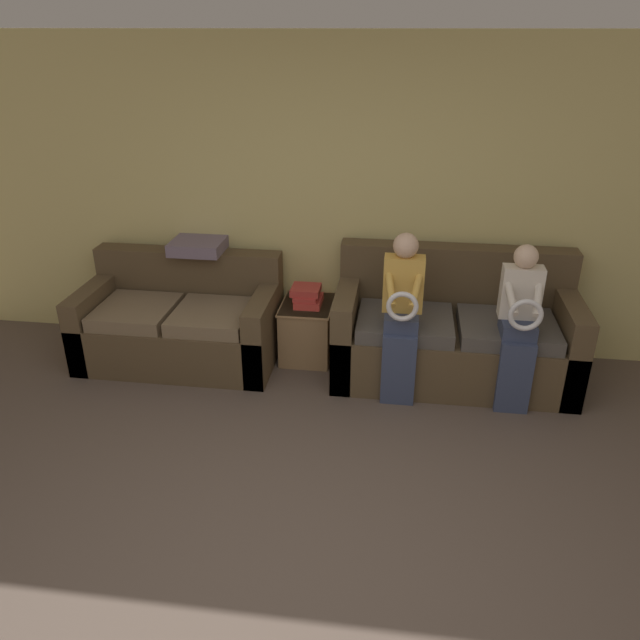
% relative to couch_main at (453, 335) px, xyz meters
% --- Properties ---
extents(ground_plane, '(14.00, 14.00, 0.00)m').
position_rel_couch_main_xyz_m(ground_plane, '(-0.92, -2.39, -0.35)').
color(ground_plane, brown).
extents(wall_back, '(7.10, 0.06, 2.55)m').
position_rel_couch_main_xyz_m(wall_back, '(-0.92, 0.46, 0.93)').
color(wall_back, '#DBCC7F').
rests_on(wall_back, ground_plane).
extents(couch_main, '(1.85, 0.87, 0.99)m').
position_rel_couch_main_xyz_m(couch_main, '(0.00, 0.00, 0.00)').
color(couch_main, brown).
rests_on(couch_main, ground_plane).
extents(couch_side, '(1.60, 0.88, 0.86)m').
position_rel_couch_main_xyz_m(couch_side, '(-2.24, -0.02, -0.04)').
color(couch_side, brown).
rests_on(couch_side, ground_plane).
extents(child_left_seated, '(0.30, 0.38, 1.25)m').
position_rel_couch_main_xyz_m(child_left_seated, '(-0.41, -0.36, 0.35)').
color(child_left_seated, '#384260').
rests_on(child_left_seated, ground_plane).
extents(child_right_seated, '(0.29, 0.37, 1.21)m').
position_rel_couch_main_xyz_m(child_right_seated, '(0.41, -0.36, 0.32)').
color(child_right_seated, '#384260').
rests_on(child_right_seated, ground_plane).
extents(side_shelf, '(0.43, 0.54, 0.48)m').
position_rel_couch_main_xyz_m(side_shelf, '(-1.19, 0.14, -0.10)').
color(side_shelf, '#9E7A51').
rests_on(side_shelf, ground_plane).
extents(book_stack, '(0.25, 0.28, 0.15)m').
position_rel_couch_main_xyz_m(book_stack, '(-1.19, 0.14, 0.21)').
color(book_stack, '#BC3833').
rests_on(book_stack, side_shelf).
extents(throw_pillow, '(0.43, 0.43, 0.10)m').
position_rel_couch_main_xyz_m(throw_pillow, '(-2.13, 0.28, 0.56)').
color(throw_pillow, slate).
rests_on(throw_pillow, couch_side).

